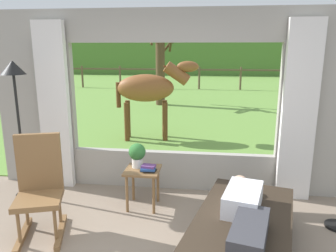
{
  "coord_description": "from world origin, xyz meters",
  "views": [
    {
      "loc": [
        0.52,
        -2.24,
        2.04
      ],
      "look_at": [
        0.0,
        1.8,
        1.05
      ],
      "focal_mm": 34.81,
      "sensor_mm": 36.0,
      "label": 1
    }
  ],
  "objects_px": {
    "pasture_tree": "(160,65)",
    "recliner_sofa": "(243,234)",
    "book_stack": "(148,168)",
    "rocking_chair": "(40,187)",
    "potted_plant": "(137,154)",
    "reclining_person": "(245,209)",
    "side_table": "(143,176)",
    "horse": "(150,89)",
    "floor_lamp_left": "(15,89)"
  },
  "relations": [
    {
      "from": "horse",
      "to": "pasture_tree",
      "type": "xyz_separation_m",
      "value": [
        -0.44,
        4.5,
        0.27
      ]
    },
    {
      "from": "rocking_chair",
      "to": "potted_plant",
      "type": "bearing_deg",
      "value": 22.34
    },
    {
      "from": "potted_plant",
      "to": "horse",
      "type": "bearing_deg",
      "value": 97.41
    },
    {
      "from": "potted_plant",
      "to": "floor_lamp_left",
      "type": "height_order",
      "value": "floor_lamp_left"
    },
    {
      "from": "rocking_chair",
      "to": "potted_plant",
      "type": "distance_m",
      "value": 1.23
    },
    {
      "from": "reclining_person",
      "to": "horse",
      "type": "relative_size",
      "value": 0.78
    },
    {
      "from": "potted_plant",
      "to": "recliner_sofa",
      "type": "bearing_deg",
      "value": -36.2
    },
    {
      "from": "reclining_person",
      "to": "side_table",
      "type": "xyz_separation_m",
      "value": [
        -1.19,
        0.92,
        -0.1
      ]
    },
    {
      "from": "reclining_person",
      "to": "book_stack",
      "type": "distance_m",
      "value": 1.4
    },
    {
      "from": "reclining_person",
      "to": "book_stack",
      "type": "bearing_deg",
      "value": 156.02
    },
    {
      "from": "side_table",
      "to": "floor_lamp_left",
      "type": "relative_size",
      "value": 0.28
    },
    {
      "from": "recliner_sofa",
      "to": "pasture_tree",
      "type": "distance_m",
      "value": 8.88
    },
    {
      "from": "rocking_chair",
      "to": "pasture_tree",
      "type": "bearing_deg",
      "value": 71.38
    },
    {
      "from": "horse",
      "to": "pasture_tree",
      "type": "distance_m",
      "value": 4.53
    },
    {
      "from": "book_stack",
      "to": "floor_lamp_left",
      "type": "distance_m",
      "value": 2.03
    },
    {
      "from": "side_table",
      "to": "book_stack",
      "type": "xyz_separation_m",
      "value": [
        0.09,
        -0.06,
        0.13
      ]
    },
    {
      "from": "rocking_chair",
      "to": "floor_lamp_left",
      "type": "distance_m",
      "value": 1.45
    },
    {
      "from": "rocking_chair",
      "to": "side_table",
      "type": "relative_size",
      "value": 2.15
    },
    {
      "from": "side_table",
      "to": "floor_lamp_left",
      "type": "xyz_separation_m",
      "value": [
        -1.7,
        0.1,
        1.09
      ]
    },
    {
      "from": "recliner_sofa",
      "to": "book_stack",
      "type": "relative_size",
      "value": 9.2
    },
    {
      "from": "book_stack",
      "to": "horse",
      "type": "height_order",
      "value": "horse"
    },
    {
      "from": "reclining_person",
      "to": "horse",
      "type": "height_order",
      "value": "horse"
    },
    {
      "from": "floor_lamp_left",
      "to": "rocking_chair",
      "type": "bearing_deg",
      "value": -50.26
    },
    {
      "from": "reclining_person",
      "to": "side_table",
      "type": "height_order",
      "value": "reclining_person"
    },
    {
      "from": "reclining_person",
      "to": "potted_plant",
      "type": "xyz_separation_m",
      "value": [
        -1.27,
        0.98,
        0.18
      ]
    },
    {
      "from": "recliner_sofa",
      "to": "potted_plant",
      "type": "height_order",
      "value": "potted_plant"
    },
    {
      "from": "pasture_tree",
      "to": "recliner_sofa",
      "type": "bearing_deg",
      "value": -76.08
    },
    {
      "from": "pasture_tree",
      "to": "rocking_chair",
      "type": "bearing_deg",
      "value": -90.56
    },
    {
      "from": "potted_plant",
      "to": "book_stack",
      "type": "height_order",
      "value": "potted_plant"
    },
    {
      "from": "recliner_sofa",
      "to": "rocking_chair",
      "type": "relative_size",
      "value": 1.67
    },
    {
      "from": "side_table",
      "to": "book_stack",
      "type": "bearing_deg",
      "value": -36.19
    },
    {
      "from": "potted_plant",
      "to": "floor_lamp_left",
      "type": "xyz_separation_m",
      "value": [
        -1.62,
        0.04,
        0.81
      ]
    },
    {
      "from": "floor_lamp_left",
      "to": "side_table",
      "type": "bearing_deg",
      "value": -3.37
    },
    {
      "from": "rocking_chair",
      "to": "side_table",
      "type": "distance_m",
      "value": 1.25
    },
    {
      "from": "floor_lamp_left",
      "to": "horse",
      "type": "relative_size",
      "value": 1.03
    },
    {
      "from": "recliner_sofa",
      "to": "book_stack",
      "type": "distance_m",
      "value": 1.41
    },
    {
      "from": "recliner_sofa",
      "to": "side_table",
      "type": "bearing_deg",
      "value": 157.63
    },
    {
      "from": "reclining_person",
      "to": "rocking_chair",
      "type": "relative_size",
      "value": 1.27
    },
    {
      "from": "horse",
      "to": "pasture_tree",
      "type": "bearing_deg",
      "value": 175.9
    },
    {
      "from": "reclining_person",
      "to": "floor_lamp_left",
      "type": "xyz_separation_m",
      "value": [
        -2.89,
        1.02,
        0.99
      ]
    },
    {
      "from": "rocking_chair",
      "to": "book_stack",
      "type": "height_order",
      "value": "rocking_chair"
    },
    {
      "from": "reclining_person",
      "to": "floor_lamp_left",
      "type": "distance_m",
      "value": 3.22
    },
    {
      "from": "rocking_chair",
      "to": "floor_lamp_left",
      "type": "height_order",
      "value": "floor_lamp_left"
    },
    {
      "from": "potted_plant",
      "to": "horse",
      "type": "height_order",
      "value": "horse"
    },
    {
      "from": "recliner_sofa",
      "to": "floor_lamp_left",
      "type": "distance_m",
      "value": 3.31
    },
    {
      "from": "recliner_sofa",
      "to": "side_table",
      "type": "distance_m",
      "value": 1.49
    },
    {
      "from": "reclining_person",
      "to": "rocking_chair",
      "type": "bearing_deg",
      "value": -171.2
    },
    {
      "from": "recliner_sofa",
      "to": "rocking_chair",
      "type": "height_order",
      "value": "rocking_chair"
    },
    {
      "from": "side_table",
      "to": "potted_plant",
      "type": "distance_m",
      "value": 0.29
    },
    {
      "from": "reclining_person",
      "to": "side_table",
      "type": "bearing_deg",
      "value": 156.13
    }
  ]
}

